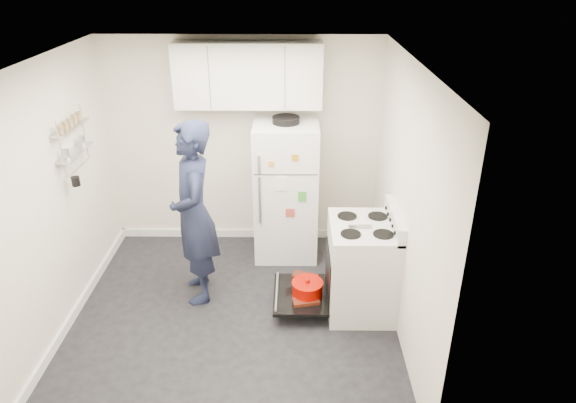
{
  "coord_description": "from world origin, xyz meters",
  "views": [
    {
      "loc": [
        0.59,
        -4.15,
        3.28
      ],
      "look_at": [
        0.54,
        0.46,
        1.05
      ],
      "focal_mm": 32.0,
      "sensor_mm": 36.0,
      "label": 1
    }
  ],
  "objects_px": {
    "electric_range": "(360,268)",
    "refrigerator": "(286,190)",
    "open_oven_door": "(304,291)",
    "person": "(194,214)"
  },
  "relations": [
    {
      "from": "refrigerator",
      "to": "person",
      "type": "xyz_separation_m",
      "value": [
        -0.9,
        -0.89,
        0.14
      ]
    },
    {
      "from": "person",
      "to": "open_oven_door",
      "type": "bearing_deg",
      "value": 63.49
    },
    {
      "from": "open_oven_door",
      "to": "refrigerator",
      "type": "distance_m",
      "value": 1.29
    },
    {
      "from": "open_oven_door",
      "to": "person",
      "type": "xyz_separation_m",
      "value": [
        -1.1,
        0.23,
        0.76
      ]
    },
    {
      "from": "refrigerator",
      "to": "electric_range",
      "type": "bearing_deg",
      "value": -55.58
    },
    {
      "from": "electric_range",
      "to": "person",
      "type": "height_order",
      "value": "person"
    },
    {
      "from": "electric_range",
      "to": "open_oven_door",
      "type": "height_order",
      "value": "electric_range"
    },
    {
      "from": "electric_range",
      "to": "refrigerator",
      "type": "relative_size",
      "value": 0.65
    },
    {
      "from": "electric_range",
      "to": "person",
      "type": "xyz_separation_m",
      "value": [
        -1.66,
        0.21,
        0.49
      ]
    },
    {
      "from": "electric_range",
      "to": "person",
      "type": "distance_m",
      "value": 1.74
    }
  ]
}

